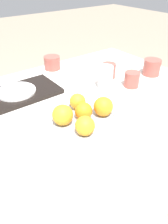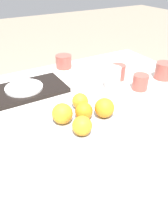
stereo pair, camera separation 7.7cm
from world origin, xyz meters
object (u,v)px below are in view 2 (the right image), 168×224
object	(u,v)px
orange_3	(104,108)
serving_tray	(25,91)
orange_4	(80,101)
orange_1	(62,114)
cup_1	(140,82)
orange_0	(84,111)
fruit_platter	(84,121)
water_glass	(113,79)
cup_3	(164,71)
napkin	(6,178)
orange_2	(82,126)
cup_2	(118,72)
cup_0	(64,62)
side_plate	(24,88)

from	to	relation	value
orange_3	serving_tray	bearing A→B (deg)	118.54
orange_3	orange_4	distance (m)	0.11
orange_1	cup_1	bearing A→B (deg)	9.56
serving_tray	orange_0	bearing A→B (deg)	-69.84
fruit_platter	water_glass	xyz separation A→B (m)	(0.24, 0.16, 0.04)
serving_tray	cup_3	world-z (taller)	cup_3
serving_tray	napkin	xyz separation A→B (m)	(-0.19, -0.45, -0.01)
orange_3	cup_3	bearing A→B (deg)	17.47
fruit_platter	cup_3	size ratio (longest dim) A/B	2.85
fruit_platter	orange_0	bearing A→B (deg)	62.43
orange_2	water_glass	xyz separation A→B (m)	(0.29, 0.22, 0.01)
orange_2	cup_1	distance (m)	0.43
cup_2	orange_0	bearing A→B (deg)	-145.36
fruit_platter	cup_0	distance (m)	0.54
serving_tray	side_plate	bearing A→B (deg)	0.00
orange_4	napkin	distance (m)	0.39
serving_tray	cup_3	bearing A→B (deg)	-17.52
cup_3	orange_0	bearing A→B (deg)	-167.29
orange_1	side_plate	distance (m)	0.32
orange_0	cup_0	distance (m)	0.53
fruit_platter	orange_2	xyz separation A→B (m)	(-0.04, -0.06, 0.04)
cup_1	orange_1	bearing A→B (deg)	-170.44
orange_0	orange_3	size ratio (longest dim) A/B	0.88
orange_0	napkin	bearing A→B (deg)	-158.78
orange_1	orange_3	bearing A→B (deg)	-16.25
cup_0	cup_1	bearing A→B (deg)	-64.98
orange_3	water_glass	xyz separation A→B (m)	(0.17, 0.18, 0.00)
orange_0	cup_1	distance (m)	0.36
orange_1	orange_2	size ratio (longest dim) A/B	1.12
serving_tray	cup_0	distance (m)	0.33
fruit_platter	water_glass	world-z (taller)	water_glass
fruit_platter	napkin	distance (m)	0.33
orange_2	cup_2	size ratio (longest dim) A/B	0.88
side_plate	cup_1	xyz separation A→B (m)	(0.47, -0.24, 0.01)
orange_1	serving_tray	world-z (taller)	orange_1
cup_2	napkin	xyz separation A→B (m)	(-0.65, -0.35, -0.03)
fruit_platter	side_plate	bearing A→B (deg)	108.89
cup_2	napkin	size ratio (longest dim) A/B	0.56
fruit_platter	orange_3	world-z (taller)	orange_3
orange_2	water_glass	world-z (taller)	water_glass
orange_0	orange_3	bearing A→B (deg)	-19.41
orange_2	cup_1	bearing A→B (deg)	22.16
water_glass	fruit_platter	bearing A→B (deg)	-146.72
serving_tray	cup_3	distance (m)	0.69
cup_3	cup_2	bearing A→B (deg)	152.15
orange_2	orange_3	world-z (taller)	orange_3
side_plate	cup_1	world-z (taller)	cup_1
cup_3	napkin	distance (m)	0.89
orange_0	cup_2	size ratio (longest dim) A/B	0.86
cup_1	napkin	size ratio (longest dim) A/B	0.53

